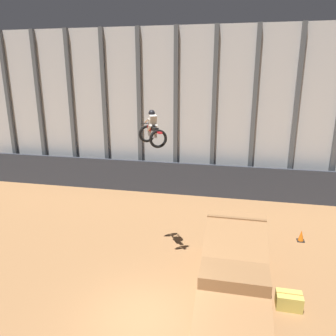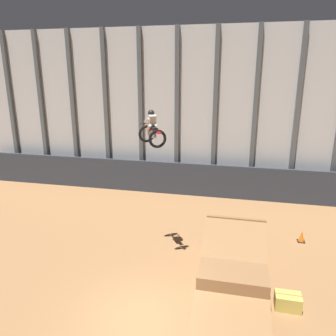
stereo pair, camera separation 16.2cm
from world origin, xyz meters
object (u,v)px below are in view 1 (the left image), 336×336
at_px(traffic_cone_near_ramp, 301,236).
at_px(hay_bale_trackside, 289,301).
at_px(rider_bike_solo, 152,131).
at_px(dirt_ramp, 234,261).

height_order(traffic_cone_near_ramp, hay_bale_trackside, traffic_cone_near_ramp).
bearing_deg(hay_bale_trackside, rider_bike_solo, 158.14).
xyz_separation_m(dirt_ramp, hay_bale_trackside, (1.96, -1.52, -0.43)).
relative_size(rider_bike_solo, hay_bale_trackside, 1.85).
relative_size(rider_bike_solo, traffic_cone_near_ramp, 2.91).
bearing_deg(dirt_ramp, traffic_cone_near_ramp, 48.77).
bearing_deg(rider_bike_solo, traffic_cone_near_ramp, -9.96).
distance_m(dirt_ramp, traffic_cone_near_ramp, 4.93).
bearing_deg(hay_bale_trackside, dirt_ramp, 142.24).
xyz_separation_m(rider_bike_solo, traffic_cone_near_ramp, (6.80, 2.99, -5.54)).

